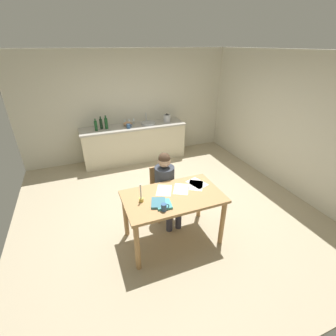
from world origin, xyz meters
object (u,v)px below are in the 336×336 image
at_px(coffee_mug, 164,207).
at_px(book_magazine, 164,204).
at_px(teacup_on_counter, 129,126).
at_px(wine_glass_near_sink, 134,119).
at_px(dining_table, 173,202).
at_px(candlestick, 141,197).
at_px(stovetop_kettle, 167,118).
at_px(person_seated, 166,184).
at_px(sink_unit, 148,123).
at_px(book_cookery, 158,203).
at_px(chair_at_table, 163,189).
at_px(bottle_wine_red, 106,123).
at_px(mixing_bowl, 128,124).
at_px(bottle_vinegar, 101,124).
at_px(wine_glass_by_kettle, 129,120).
at_px(bottle_oil, 96,126).
at_px(wine_glass_back_left, 125,120).

distance_m(coffee_mug, book_magazine, 0.11).
height_order(coffee_mug, teacup_on_counter, teacup_on_counter).
bearing_deg(teacup_on_counter, wine_glass_near_sink, 56.57).
height_order(dining_table, candlestick, candlestick).
relative_size(dining_table, stovetop_kettle, 6.31).
xyz_separation_m(dining_table, person_seated, (0.09, 0.50, 0.00)).
relative_size(candlestick, sink_unit, 0.76).
bearing_deg(stovetop_kettle, teacup_on_counter, -171.71).
relative_size(dining_table, sink_unit, 3.86).
bearing_deg(book_cookery, chair_at_table, 85.58).
distance_m(candlestick, stovetop_kettle, 3.33).
bearing_deg(bottle_wine_red, mixing_bowl, 4.50).
xyz_separation_m(bottle_vinegar, wine_glass_by_kettle, (0.69, 0.10, -0.01)).
bearing_deg(book_magazine, wine_glass_near_sink, 90.94).
bearing_deg(dining_table, chair_at_table, 82.59).
bearing_deg(wine_glass_near_sink, teacup_on_counter, -123.43).
height_order(candlestick, wine_glass_by_kettle, candlestick).
height_order(sink_unit, wine_glass_by_kettle, sink_unit).
relative_size(bottle_oil, teacup_on_counter, 2.13).
bearing_deg(sink_unit, teacup_on_counter, -163.65).
xyz_separation_m(sink_unit, teacup_on_counter, (-0.53, -0.15, 0.03)).
bearing_deg(mixing_bowl, dining_table, -91.20).
distance_m(bottle_wine_red, mixing_bowl, 0.52).
bearing_deg(mixing_bowl, bottle_vinegar, -179.79).
relative_size(bottle_wine_red, wine_glass_near_sink, 2.03).
bearing_deg(wine_glass_near_sink, chair_at_table, -93.58).
bearing_deg(bottle_oil, coffee_mug, -81.87).
height_order(chair_at_table, bottle_vinegar, bottle_vinegar).
distance_m(person_seated, sink_unit, 2.55).
bearing_deg(coffee_mug, wine_glass_near_sink, 82.09).
xyz_separation_m(book_magazine, wine_glass_by_kettle, (0.33, 3.30, 0.20)).
distance_m(book_magazine, stovetop_kettle, 3.40).
height_order(mixing_bowl, wine_glass_by_kettle, wine_glass_by_kettle).
distance_m(sink_unit, mixing_bowl, 0.51).
bearing_deg(dining_table, book_cookery, -156.90).
bearing_deg(wine_glass_by_kettle, book_magazine, -95.62).
relative_size(chair_at_table, bottle_wine_red, 2.82).
xyz_separation_m(stovetop_kettle, teacup_on_counter, (-1.03, -0.15, -0.05)).
distance_m(bottle_oil, mixing_bowl, 0.76).
xyz_separation_m(bottle_vinegar, mixing_bowl, (0.63, 0.00, -0.07)).
height_order(mixing_bowl, wine_glass_back_left, wine_glass_back_left).
height_order(wine_glass_back_left, teacup_on_counter, wine_glass_back_left).
bearing_deg(bottle_wine_red, coffee_mug, -86.20).
relative_size(dining_table, person_seated, 1.16).
relative_size(sink_unit, bottle_wine_red, 1.15).
distance_m(bottle_oil, teacup_on_counter, 0.74).
distance_m(dining_table, bottle_oil, 3.05).
relative_size(chair_at_table, person_seated, 0.74).
distance_m(chair_at_table, candlestick, 0.90).
xyz_separation_m(coffee_mug, bottle_vinegar, (-0.33, 3.30, 0.18)).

